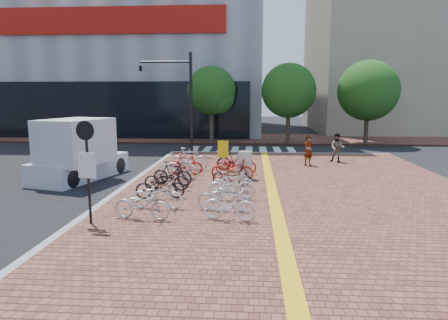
# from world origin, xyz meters

# --- Properties ---
(ground) EXTENTS (120.00, 120.00, 0.00)m
(ground) POSITION_xyz_m (0.00, 0.00, 0.00)
(ground) COLOR black
(ground) RESTS_ON ground
(sidewalk) EXTENTS (14.00, 34.00, 0.15)m
(sidewalk) POSITION_xyz_m (3.00, -5.00, 0.07)
(sidewalk) COLOR brown
(sidewalk) RESTS_ON ground
(tactile_strip) EXTENTS (0.40, 34.00, 0.01)m
(tactile_strip) POSITION_xyz_m (2.00, -5.00, 0.16)
(tactile_strip) COLOR yellow
(tactile_strip) RESTS_ON sidewalk
(kerb_west) EXTENTS (0.25, 34.00, 0.15)m
(kerb_west) POSITION_xyz_m (-4.00, -5.00, 0.08)
(kerb_west) COLOR gray
(kerb_west) RESTS_ON ground
(kerb_north) EXTENTS (14.00, 0.25, 0.15)m
(kerb_north) POSITION_xyz_m (3.00, 12.00, 0.08)
(kerb_north) COLOR gray
(kerb_north) RESTS_ON ground
(far_sidewalk) EXTENTS (70.00, 8.00, 0.15)m
(far_sidewalk) POSITION_xyz_m (0.00, 21.00, 0.07)
(far_sidewalk) COLOR brown
(far_sidewalk) RESTS_ON ground
(department_store) EXTENTS (36.00, 24.27, 28.00)m
(department_store) POSITION_xyz_m (-15.99, 31.95, 13.98)
(department_store) COLOR gray
(department_store) RESTS_ON ground
(building_beige) EXTENTS (20.00, 18.00, 18.00)m
(building_beige) POSITION_xyz_m (18.00, 32.00, 9.00)
(building_beige) COLOR gray
(building_beige) RESTS_ON ground
(crosswalk) EXTENTS (7.50, 4.00, 0.01)m
(crosswalk) POSITION_xyz_m (0.50, 14.00, 0.01)
(crosswalk) COLOR silver
(crosswalk) RESTS_ON ground
(street_trees) EXTENTS (16.20, 4.60, 6.35)m
(street_trees) POSITION_xyz_m (5.04, 17.45, 4.10)
(street_trees) COLOR #38281E
(street_trees) RESTS_ON far_sidewalk
(bike_0) EXTENTS (1.81, 0.85, 0.92)m
(bike_0) POSITION_xyz_m (-2.08, -2.59, 0.61)
(bike_0) COLOR #BBBAC0
(bike_0) RESTS_ON sidewalk
(bike_1) EXTENTS (1.75, 0.66, 0.91)m
(bike_1) POSITION_xyz_m (-1.90, -1.42, 0.61)
(bike_1) COLOR white
(bike_1) RESTS_ON sidewalk
(bike_2) EXTENTS (1.84, 0.87, 0.93)m
(bike_2) POSITION_xyz_m (-2.09, -0.13, 0.61)
(bike_2) COLOR black
(bike_2) RESTS_ON sidewalk
(bike_3) EXTENTS (1.78, 0.64, 0.93)m
(bike_3) POSITION_xyz_m (-2.13, 1.12, 0.62)
(bike_3) COLOR black
(bike_3) RESTS_ON sidewalk
(bike_4) EXTENTS (1.74, 0.75, 1.01)m
(bike_4) POSITION_xyz_m (-2.07, 1.99, 0.66)
(bike_4) COLOR black
(bike_4) RESTS_ON sidewalk
(bike_5) EXTENTS (2.01, 1.02, 1.00)m
(bike_5) POSITION_xyz_m (-2.07, 3.38, 0.65)
(bike_5) COLOR silver
(bike_5) RESTS_ON sidewalk
(bike_6) EXTENTS (1.70, 0.74, 0.99)m
(bike_6) POSITION_xyz_m (-1.91, 4.34, 0.64)
(bike_6) COLOR #B3180C
(bike_6) RESTS_ON sidewalk
(bike_7) EXTENTS (1.91, 0.65, 1.13)m
(bike_7) POSITION_xyz_m (-1.92, 5.43, 0.72)
(bike_7) COLOR silver
(bike_7) RESTS_ON sidewalk
(bike_8) EXTENTS (1.69, 0.72, 0.98)m
(bike_8) POSITION_xyz_m (0.55, -2.53, 0.64)
(bike_8) COLOR white
(bike_8) RESTS_ON sidewalk
(bike_9) EXTENTS (1.72, 0.74, 0.88)m
(bike_9) POSITION_xyz_m (0.28, -1.52, 0.59)
(bike_9) COLOR #ADADB1
(bike_9) RESTS_ON sidewalk
(bike_10) EXTENTS (1.75, 0.71, 1.02)m
(bike_10) POSITION_xyz_m (0.47, -0.13, 0.66)
(bike_10) COLOR silver
(bike_10) RESTS_ON sidewalk
(bike_11) EXTENTS (1.64, 0.68, 0.84)m
(bike_11) POSITION_xyz_m (0.47, 0.96, 0.57)
(bike_11) COLOR white
(bike_11) RESTS_ON sidewalk
(bike_12) EXTENTS (1.69, 0.85, 0.85)m
(bike_12) POSITION_xyz_m (0.37, 2.17, 0.57)
(bike_12) COLOR black
(bike_12) RESTS_ON sidewalk
(bike_13) EXTENTS (1.93, 0.87, 0.98)m
(bike_13) POSITION_xyz_m (0.34, 3.26, 0.64)
(bike_13) COLOR red
(bike_13) RESTS_ON sidewalk
(bike_14) EXTENTS (1.97, 0.87, 1.00)m
(bike_14) POSITION_xyz_m (0.47, 4.41, 0.65)
(bike_14) COLOR red
(bike_14) RESTS_ON sidewalk
(bike_15) EXTENTS (1.87, 0.81, 1.09)m
(bike_15) POSITION_xyz_m (0.37, 5.48, 0.70)
(bike_15) COLOR black
(bike_15) RESTS_ON sidewalk
(pedestrian_a) EXTENTS (0.69, 0.63, 1.59)m
(pedestrian_a) POSITION_xyz_m (4.19, 7.18, 0.94)
(pedestrian_a) COLOR gray
(pedestrian_a) RESTS_ON sidewalk
(pedestrian_b) EXTENTS (0.94, 0.84, 1.61)m
(pedestrian_b) POSITION_xyz_m (5.94, 8.41, 0.95)
(pedestrian_b) COLOR #474B5B
(pedestrian_b) RESTS_ON sidewalk
(utility_box) EXTENTS (0.63, 0.50, 1.24)m
(utility_box) POSITION_xyz_m (0.90, 3.52, 0.77)
(utility_box) COLOR silver
(utility_box) RESTS_ON sidewalk
(yellow_sign) EXTENTS (0.47, 0.12, 1.72)m
(yellow_sign) POSITION_xyz_m (-0.07, 3.36, 1.34)
(yellow_sign) COLOR #B7B7BC
(yellow_sign) RESTS_ON sidewalk
(notice_sign) EXTENTS (0.55, 0.17, 2.99)m
(notice_sign) POSITION_xyz_m (-3.48, -3.09, 2.04)
(notice_sign) COLOR black
(notice_sign) RESTS_ON sidewalk
(traffic_light_pole) EXTENTS (3.39, 1.31, 6.32)m
(traffic_light_pole) POSITION_xyz_m (-4.09, 11.08, 4.51)
(traffic_light_pole) COLOR black
(traffic_light_pole) RESTS_ON sidewalk
(box_truck) EXTENTS (3.29, 5.24, 2.82)m
(box_truck) POSITION_xyz_m (-6.79, 3.72, 1.33)
(box_truck) COLOR silver
(box_truck) RESTS_ON ground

